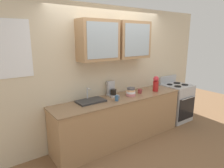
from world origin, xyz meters
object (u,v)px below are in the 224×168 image
(stove_range, at_px, (176,102))
(cup_near_sink, at_px, (117,98))
(sink_faucet, at_px, (91,101))
(bowl_stack, at_px, (131,92))
(coffee_maker, at_px, (112,90))
(cup_near_bowls, at_px, (140,91))
(vase, at_px, (156,84))

(stove_range, height_order, cup_near_sink, stove_range)
(stove_range, height_order, sink_faucet, sink_faucet)
(bowl_stack, bearing_deg, coffee_maker, 144.21)
(cup_near_bowls, bearing_deg, coffee_maker, 161.98)
(sink_faucet, bearing_deg, bowl_stack, -8.99)
(vase, xyz_separation_m, coffee_maker, (-0.95, 0.26, -0.05))
(vase, bearing_deg, cup_near_sink, -177.44)
(stove_range, relative_size, bowl_stack, 5.63)
(bowl_stack, xyz_separation_m, vase, (0.65, -0.04, 0.08))
(vase, distance_m, cup_near_bowls, 0.41)
(vase, bearing_deg, stove_range, 5.02)
(cup_near_bowls, height_order, coffee_maker, coffee_maker)
(stove_range, bearing_deg, bowl_stack, -178.87)
(stove_range, relative_size, vase, 3.29)
(cup_near_bowls, bearing_deg, vase, -11.25)
(sink_faucet, height_order, cup_near_sink, sink_faucet)
(sink_faucet, distance_m, bowl_stack, 0.84)
(sink_faucet, relative_size, cup_near_sink, 4.91)
(cup_near_bowls, bearing_deg, cup_near_sink, -169.62)
(stove_range, distance_m, vase, 1.03)
(sink_faucet, xyz_separation_m, vase, (1.48, -0.18, 0.14))
(cup_near_sink, bearing_deg, stove_range, 3.65)
(stove_range, distance_m, bowl_stack, 1.58)
(bowl_stack, bearing_deg, stove_range, 1.13)
(stove_range, xyz_separation_m, cup_near_bowls, (-1.23, 0.00, 0.48))
(vase, bearing_deg, coffee_maker, 164.67)
(stove_range, relative_size, cup_near_sink, 10.48)
(cup_near_sink, distance_m, cup_near_bowls, 0.69)
(coffee_maker, bearing_deg, stove_range, -5.95)
(bowl_stack, height_order, cup_near_bowls, bowl_stack)
(sink_faucet, distance_m, cup_near_bowls, 1.10)
(stove_range, height_order, coffee_maker, coffee_maker)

